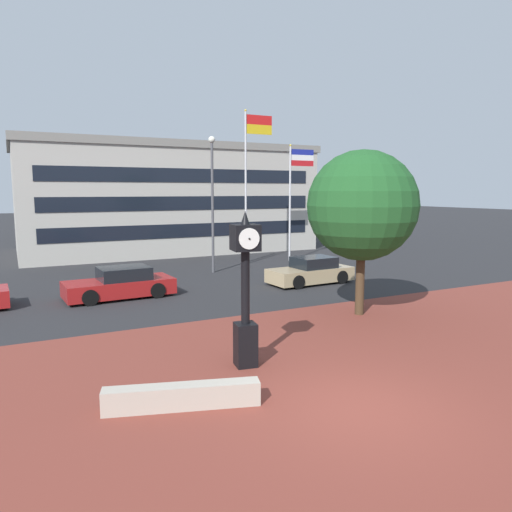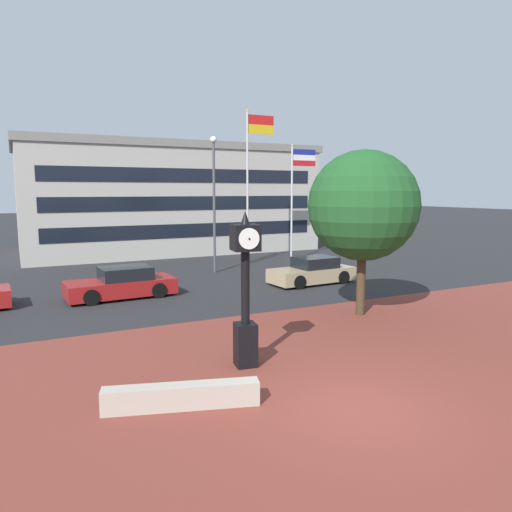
{
  "view_description": "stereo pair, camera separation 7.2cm",
  "coord_description": "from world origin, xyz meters",
  "px_view_note": "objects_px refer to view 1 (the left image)",
  "views": [
    {
      "loc": [
        -6.11,
        -7.44,
        4.44
      ],
      "look_at": [
        -0.73,
        3.15,
        2.83
      ],
      "focal_mm": 33.88,
      "sensor_mm": 36.0,
      "label": 1
    },
    {
      "loc": [
        -6.05,
        -7.47,
        4.44
      ],
      "look_at": [
        -0.73,
        3.15,
        2.83
      ],
      "focal_mm": 33.88,
      "sensor_mm": 36.0,
      "label": 2
    }
  ],
  "objects_px": {
    "street_clock": "(245,291)",
    "flagpole_secondary": "(293,190)",
    "plaza_tree": "(365,208)",
    "flagpole_primary": "(249,172)",
    "civic_building": "(164,198)",
    "car_street_mid": "(120,284)",
    "street_lamp_post": "(212,191)",
    "car_street_near": "(311,272)"
  },
  "relations": [
    {
      "from": "street_clock",
      "to": "flagpole_secondary",
      "type": "bearing_deg",
      "value": 64.18
    },
    {
      "from": "plaza_tree",
      "to": "flagpole_primary",
      "type": "distance_m",
      "value": 12.77
    },
    {
      "from": "flagpole_primary",
      "to": "civic_building",
      "type": "relative_size",
      "value": 0.44
    },
    {
      "from": "street_clock",
      "to": "car_street_mid",
      "type": "xyz_separation_m",
      "value": [
        -1.21,
        9.52,
        -1.38
      ]
    },
    {
      "from": "car_street_mid",
      "to": "flagpole_secondary",
      "type": "bearing_deg",
      "value": -66.98
    },
    {
      "from": "plaza_tree",
      "to": "flagpole_secondary",
      "type": "xyz_separation_m",
      "value": [
        4.68,
        12.56,
        0.62
      ]
    },
    {
      "from": "flagpole_secondary",
      "to": "street_lamp_post",
      "type": "xyz_separation_m",
      "value": [
        -6.22,
        -1.89,
        -0.04
      ]
    },
    {
      "from": "civic_building",
      "to": "plaza_tree",
      "type": "bearing_deg",
      "value": -87.96
    },
    {
      "from": "plaza_tree",
      "to": "civic_building",
      "type": "xyz_separation_m",
      "value": [
        -0.79,
        22.3,
        0.05
      ]
    },
    {
      "from": "street_clock",
      "to": "flagpole_secondary",
      "type": "relative_size",
      "value": 0.54
    },
    {
      "from": "car_street_near",
      "to": "street_lamp_post",
      "type": "relative_size",
      "value": 0.58
    },
    {
      "from": "street_clock",
      "to": "car_street_near",
      "type": "xyz_separation_m",
      "value": [
        7.6,
        8.53,
        -1.38
      ]
    },
    {
      "from": "car_street_near",
      "to": "flagpole_primary",
      "type": "xyz_separation_m",
      "value": [
        0.11,
        6.96,
        4.97
      ]
    },
    {
      "from": "car_street_near",
      "to": "car_street_mid",
      "type": "distance_m",
      "value": 8.87
    },
    {
      "from": "flagpole_primary",
      "to": "street_lamp_post",
      "type": "xyz_separation_m",
      "value": [
        -3.12,
        -1.89,
        -1.14
      ]
    },
    {
      "from": "plaza_tree",
      "to": "car_street_near",
      "type": "distance_m",
      "value": 6.65
    },
    {
      "from": "car_street_mid",
      "to": "street_lamp_post",
      "type": "bearing_deg",
      "value": -58.28
    },
    {
      "from": "plaza_tree",
      "to": "flagpole_secondary",
      "type": "relative_size",
      "value": 0.81
    },
    {
      "from": "street_lamp_post",
      "to": "street_clock",
      "type": "bearing_deg",
      "value": -108.64
    },
    {
      "from": "car_street_near",
      "to": "street_lamp_post",
      "type": "height_order",
      "value": "street_lamp_post"
    },
    {
      "from": "car_street_mid",
      "to": "flagpole_secondary",
      "type": "height_order",
      "value": "flagpole_secondary"
    },
    {
      "from": "flagpole_primary",
      "to": "street_clock",
      "type": "bearing_deg",
      "value": -116.47
    },
    {
      "from": "car_street_mid",
      "to": "civic_building",
      "type": "height_order",
      "value": "civic_building"
    },
    {
      "from": "flagpole_secondary",
      "to": "street_lamp_post",
      "type": "relative_size",
      "value": 1.0
    },
    {
      "from": "flagpole_primary",
      "to": "street_lamp_post",
      "type": "relative_size",
      "value": 1.26
    },
    {
      "from": "street_clock",
      "to": "flagpole_secondary",
      "type": "xyz_separation_m",
      "value": [
        10.81,
        15.49,
        2.5
      ]
    },
    {
      "from": "plaza_tree",
      "to": "flagpole_primary",
      "type": "relative_size",
      "value": 0.64
    },
    {
      "from": "flagpole_secondary",
      "to": "street_clock",
      "type": "bearing_deg",
      "value": -124.9
    },
    {
      "from": "plaza_tree",
      "to": "street_lamp_post",
      "type": "bearing_deg",
      "value": 98.18
    },
    {
      "from": "civic_building",
      "to": "car_street_near",
      "type": "bearing_deg",
      "value": -82.24
    },
    {
      "from": "car_street_mid",
      "to": "street_lamp_post",
      "type": "relative_size",
      "value": 0.62
    },
    {
      "from": "car_street_mid",
      "to": "street_lamp_post",
      "type": "distance_m",
      "value": 8.06
    },
    {
      "from": "flagpole_primary",
      "to": "street_lamp_post",
      "type": "bearing_deg",
      "value": -148.83
    },
    {
      "from": "civic_building",
      "to": "street_lamp_post",
      "type": "bearing_deg",
      "value": -93.63
    },
    {
      "from": "car_street_near",
      "to": "street_clock",
      "type": "bearing_deg",
      "value": 135.01
    },
    {
      "from": "street_clock",
      "to": "plaza_tree",
      "type": "relative_size",
      "value": 0.67
    },
    {
      "from": "plaza_tree",
      "to": "car_street_mid",
      "type": "distance_m",
      "value": 10.39
    },
    {
      "from": "car_street_mid",
      "to": "flagpole_secondary",
      "type": "xyz_separation_m",
      "value": [
        12.02,
        5.96,
        3.88
      ]
    },
    {
      "from": "flagpole_secondary",
      "to": "civic_building",
      "type": "xyz_separation_m",
      "value": [
        -5.48,
        9.74,
        -0.57
      ]
    },
    {
      "from": "plaza_tree",
      "to": "civic_building",
      "type": "relative_size",
      "value": 0.28
    },
    {
      "from": "car_street_near",
      "to": "car_street_mid",
      "type": "xyz_separation_m",
      "value": [
        -8.82,
        0.99,
        0.0
      ]
    },
    {
      "from": "street_lamp_post",
      "to": "flagpole_secondary",
      "type": "bearing_deg",
      "value": 16.9
    }
  ]
}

